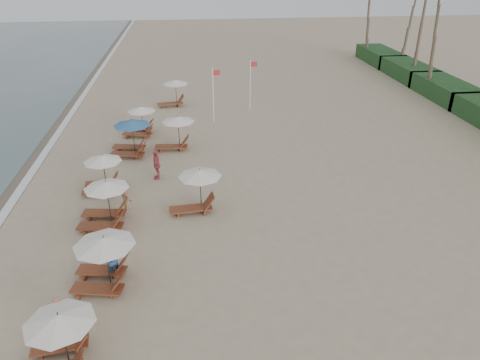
{
  "coord_description": "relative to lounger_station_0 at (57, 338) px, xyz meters",
  "views": [
    {
      "loc": [
        -1.53,
        -15.55,
        11.95
      ],
      "look_at": [
        1.0,
        5.21,
        1.3
      ],
      "focal_mm": 33.42,
      "sensor_mm": 36.0,
      "label": 1
    }
  ],
  "objects": [
    {
      "name": "inland_station_1",
      "position": [
        3.55,
        17.56,
        0.19
      ],
      "size": [
        2.87,
        2.24,
        2.22
      ],
      "color": "brown",
      "rests_on": "ground"
    },
    {
      "name": "foam_line",
      "position": [
        -5.16,
        14.64,
        -1.08
      ],
      "size": [
        0.5,
        140.0,
        0.02
      ],
      "primitive_type": "cube",
      "color": "white",
      "rests_on": "ground"
    },
    {
      "name": "beachgoer_near",
      "position": [
        -0.1,
        1.04,
        -0.19
      ],
      "size": [
        0.77,
        0.65,
        1.79
      ],
      "primitive_type": "imported",
      "rotation": [
        0.0,
        0.0,
        0.41
      ],
      "color": "tan",
      "rests_on": "ground"
    },
    {
      "name": "lounger_station_2",
      "position": [
        0.18,
        8.41,
        -0.05
      ],
      "size": [
        2.71,
        2.25,
        2.34
      ],
      "color": "brown",
      "rests_on": "ground"
    },
    {
      "name": "wet_sand_band",
      "position": [
        -6.46,
        14.64,
        -1.08
      ],
      "size": [
        3.2,
        140.0,
        0.01
      ],
      "primitive_type": "cube",
      "color": "#6B5E4C",
      "rests_on": "ground"
    },
    {
      "name": "lounger_station_5",
      "position": [
        0.9,
        20.63,
        -0.12
      ],
      "size": [
        2.59,
        2.47,
        2.12
      ],
      "color": "brown",
      "rests_on": "ground"
    },
    {
      "name": "lounger_station_3",
      "position": [
        -0.45,
        12.01,
        0.01
      ],
      "size": [
        2.39,
        2.1,
        2.15
      ],
      "color": "brown",
      "rests_on": "ground"
    },
    {
      "name": "beachgoer_far_a",
      "position": [
        2.53,
        13.2,
        -0.19
      ],
      "size": [
        0.5,
        1.08,
        1.8
      ],
      "primitive_type": "imported",
      "rotation": [
        0.0,
        0.0,
        4.65
      ],
      "color": "#BA4A4B",
      "rests_on": "ground"
    },
    {
      "name": "inland_station_0",
      "position": [
        4.66,
        9.16,
        0.18
      ],
      "size": [
        2.88,
        2.24,
        2.22
      ],
      "color": "brown",
      "rests_on": "ground"
    },
    {
      "name": "beachgoer_mid_a",
      "position": [
        1.06,
        4.35,
        -0.29
      ],
      "size": [
        0.95,
        0.87,
        1.59
      ],
      "primitive_type": "imported",
      "rotation": [
        0.0,
        0.0,
        3.57
      ],
      "color": "#33629A",
      "rests_on": "ground"
    },
    {
      "name": "flag_pole_far",
      "position": [
        9.83,
        25.42,
        1.28
      ],
      "size": [
        0.6,
        0.08,
        4.26
      ],
      "color": "silver",
      "rests_on": "ground"
    },
    {
      "name": "beachgoer_mid_b",
      "position": [
        1.11,
        9.8,
        -0.31
      ],
      "size": [
        1.05,
        1.16,
        1.56
      ],
      "primitive_type": "imported",
      "rotation": [
        0.0,
        0.0,
        2.18
      ],
      "color": "#8A6346",
      "rests_on": "ground"
    },
    {
      "name": "lounger_station_0",
      "position": [
        0.0,
        0.0,
        0.0
      ],
      "size": [
        2.53,
        2.26,
        2.06
      ],
      "color": "brown",
      "rests_on": "ground"
    },
    {
      "name": "inland_station_2",
      "position": [
        3.31,
        27.34,
        0.19
      ],
      "size": [
        2.89,
        2.24,
        2.22
      ],
      "color": "brown",
      "rests_on": "ground"
    },
    {
      "name": "flag_pole_near",
      "position": [
        6.56,
        22.72,
        1.3
      ],
      "size": [
        0.59,
        0.08,
        4.3
      ],
      "color": "silver",
      "rests_on": "ground"
    },
    {
      "name": "ground",
      "position": [
        6.04,
        4.64,
        -1.09
      ],
      "size": [
        160.0,
        160.0,
        0.0
      ],
      "primitive_type": "plane",
      "color": "tan",
      "rests_on": "ground"
    },
    {
      "name": "lounger_station_4",
      "position": [
        0.6,
        17.02,
        0.03
      ],
      "size": [
        2.89,
        2.45,
        2.37
      ],
      "color": "brown",
      "rests_on": "ground"
    },
    {
      "name": "lounger_station_1",
      "position": [
        0.79,
        3.82,
        0.05
      ],
      "size": [
        2.76,
        2.43,
        2.24
      ],
      "color": "brown",
      "rests_on": "ground"
    }
  ]
}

